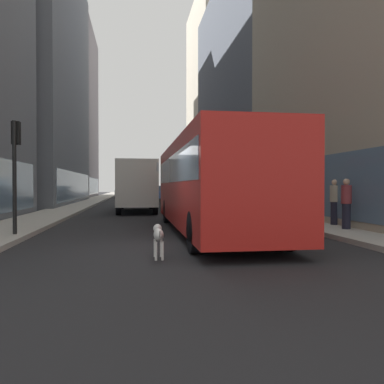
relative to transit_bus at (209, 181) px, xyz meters
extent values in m
plane|color=#232326|center=(-1.20, 31.76, -1.78)|extent=(120.00, 120.00, 0.00)
cube|color=#ADA89E|center=(-6.90, 31.76, -1.70)|extent=(2.40, 110.00, 0.15)
cube|color=#ADA89E|center=(4.50, 31.76, -1.70)|extent=(2.40, 110.00, 0.15)
cube|color=slate|center=(-13.10, 22.24, 9.25)|extent=(10.93, 19.61, 22.06)
cube|color=slate|center=(-7.66, 22.24, -0.18)|extent=(0.08, 17.65, 2.40)
cube|color=slate|center=(-13.10, 44.49, 10.76)|extent=(8.97, 20.85, 25.07)
cube|color=slate|center=(-8.63, 44.49, -0.18)|extent=(0.08, 18.77, 2.40)
cube|color=slate|center=(4.91, 1.74, -0.18)|extent=(0.08, 16.15, 2.40)
cube|color=#4C515B|center=(10.70, 23.06, 8.84)|extent=(10.75, 22.72, 21.23)
cube|color=slate|center=(5.35, 23.06, -0.18)|extent=(0.08, 20.44, 2.40)
cube|color=#B2A893|center=(10.70, 45.44, 13.32)|extent=(8.20, 18.67, 30.21)
cube|color=slate|center=(6.62, 45.44, -0.18)|extent=(0.08, 16.80, 2.40)
cube|color=red|center=(0.00, -0.01, -0.10)|extent=(2.55, 11.50, 2.75)
cube|color=slate|center=(0.00, -0.01, 0.39)|extent=(2.57, 11.04, 0.90)
cube|color=black|center=(0.00, 5.69, -1.23)|extent=(2.55, 0.16, 0.44)
cylinder|color=black|center=(-1.12, 3.54, -1.28)|extent=(0.30, 1.00, 1.00)
cylinder|color=black|center=(1.13, 3.54, -1.28)|extent=(0.30, 1.00, 1.00)
cylinder|color=black|center=(-1.12, -4.16, -1.28)|extent=(0.30, 1.00, 1.00)
cylinder|color=black|center=(1.13, -4.16, -1.28)|extent=(0.30, 1.00, 1.00)
cube|color=silver|center=(-1.45, 5.14, 0.72)|extent=(0.08, 0.24, 0.40)
cube|color=yellow|center=(1.60, 34.77, -1.08)|extent=(1.81, 4.73, 0.75)
cube|color=slate|center=(1.60, 34.53, -0.43)|extent=(1.66, 2.13, 0.55)
cylinder|color=black|center=(0.81, 36.72, -1.46)|extent=(0.22, 0.64, 0.64)
cylinder|color=black|center=(2.39, 36.72, -1.46)|extent=(0.22, 0.64, 0.64)
cylinder|color=black|center=(0.81, 32.82, -1.46)|extent=(0.22, 0.64, 0.64)
cylinder|color=black|center=(2.39, 32.82, -1.46)|extent=(0.22, 0.64, 0.64)
cube|color=slate|center=(-4.00, 35.92, -1.08)|extent=(1.78, 3.98, 0.75)
cube|color=slate|center=(-4.00, 35.72, -0.43)|extent=(1.64, 1.79, 0.55)
cylinder|color=black|center=(-4.78, 37.49, -1.46)|extent=(0.22, 0.64, 0.64)
cylinder|color=black|center=(-3.22, 37.49, -1.46)|extent=(0.22, 0.64, 0.64)
cylinder|color=black|center=(-4.78, 34.35, -1.46)|extent=(0.22, 0.64, 0.64)
cylinder|color=black|center=(-3.22, 34.35, -1.46)|extent=(0.22, 0.64, 0.64)
cube|color=#4C6BB7|center=(0.00, 28.81, -1.08)|extent=(1.73, 4.77, 0.75)
cube|color=slate|center=(0.00, 28.58, -0.43)|extent=(1.59, 2.15, 0.55)
cylinder|color=black|center=(-0.75, 30.78, -1.46)|extent=(0.22, 0.64, 0.64)
cylinder|color=black|center=(0.75, 30.78, -1.46)|extent=(0.22, 0.64, 0.64)
cylinder|color=black|center=(-0.75, 26.84, -1.46)|extent=(0.22, 0.64, 0.64)
cylinder|color=black|center=(0.75, 26.84, -1.46)|extent=(0.22, 0.64, 0.64)
cube|color=silver|center=(-2.40, 13.99, -0.28)|extent=(2.30, 2.00, 2.10)
cube|color=silver|center=(-2.40, 10.24, -0.03)|extent=(2.30, 5.50, 2.60)
cylinder|color=black|center=(-3.41, 13.99, -1.33)|extent=(0.28, 0.90, 0.90)
cylinder|color=black|center=(-1.39, 13.99, -1.33)|extent=(0.28, 0.90, 0.90)
cylinder|color=black|center=(-3.41, 8.49, -1.33)|extent=(0.28, 0.90, 0.90)
cylinder|color=black|center=(-1.39, 8.49, -1.33)|extent=(0.28, 0.90, 0.90)
ellipsoid|color=white|center=(-2.02, -4.66, -1.25)|extent=(0.22, 0.60, 0.26)
sphere|color=white|center=(-2.02, -4.28, -1.16)|extent=(0.20, 0.20, 0.20)
sphere|color=black|center=(-2.08, -4.26, -1.14)|extent=(0.07, 0.07, 0.07)
sphere|color=black|center=(-1.96, -4.26, -1.14)|extent=(0.07, 0.07, 0.07)
cylinder|color=white|center=(-2.02, -5.06, -1.20)|extent=(0.03, 0.16, 0.19)
cylinder|color=white|center=(-2.09, -4.45, -1.58)|extent=(0.06, 0.06, 0.40)
cylinder|color=white|center=(-1.95, -4.45, -1.58)|extent=(0.06, 0.06, 0.40)
cylinder|color=white|center=(-2.09, -4.87, -1.58)|extent=(0.06, 0.06, 0.40)
cylinder|color=white|center=(-1.95, -4.87, -1.58)|extent=(0.06, 0.06, 0.40)
sphere|color=black|center=(-1.97, -4.56, -1.21)|extent=(0.04, 0.04, 0.04)
sphere|color=black|center=(-2.08, -4.74, -1.23)|extent=(0.04, 0.04, 0.04)
sphere|color=black|center=(-2.00, -4.84, -1.19)|extent=(0.04, 0.04, 0.04)
cylinder|color=#1E1E2D|center=(4.84, 0.33, -1.20)|extent=(0.28, 0.28, 0.85)
cylinder|color=#B2A58C|center=(4.84, 0.33, -0.47)|extent=(0.34, 0.34, 0.62)
sphere|color=tan|center=(4.84, 0.33, -0.05)|extent=(0.22, 0.22, 0.22)
cube|color=#59331E|center=(5.06, 0.33, -0.73)|extent=(0.12, 0.24, 0.20)
cylinder|color=#1E1E2D|center=(4.50, -1.07, -1.20)|extent=(0.28, 0.28, 0.85)
cylinder|color=maroon|center=(4.50, -1.07, -0.47)|extent=(0.34, 0.34, 0.62)
sphere|color=tan|center=(4.50, -1.07, -0.05)|extent=(0.22, 0.22, 0.22)
cylinder|color=black|center=(-6.10, -0.87, 0.07)|extent=(0.12, 0.12, 3.40)
cube|color=black|center=(-6.10, -0.69, 1.42)|extent=(0.24, 0.20, 0.70)
sphere|color=red|center=(-6.10, -0.58, 1.64)|extent=(0.11, 0.11, 0.11)
sphere|color=orange|center=(-6.10, -0.58, 1.42)|extent=(0.11, 0.11, 0.11)
sphere|color=green|center=(-6.10, -0.58, 1.20)|extent=(0.11, 0.11, 0.11)
camera|label=1|loc=(-2.54, -13.09, -0.19)|focal=36.11mm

